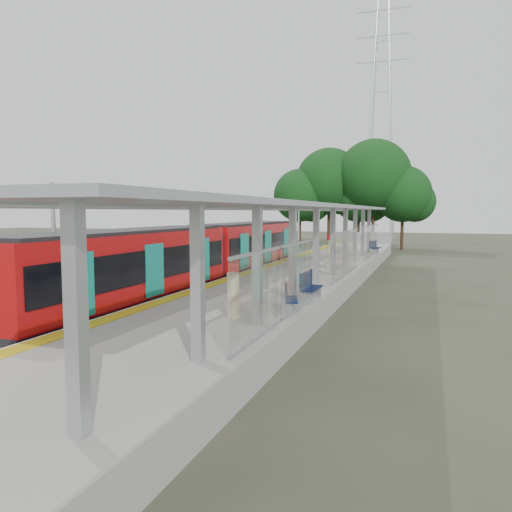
{
  "coord_description": "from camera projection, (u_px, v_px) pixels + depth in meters",
  "views": [
    {
      "loc": [
        6.83,
        -7.86,
        4.33
      ],
      "look_at": [
        -0.72,
        13.63,
        2.3
      ],
      "focal_mm": 35.0,
      "sensor_mm": 36.0,
      "label": 1
    }
  ],
  "objects": [
    {
      "name": "tree_cluster",
      "position": [
        353.0,
        185.0,
        58.67
      ],
      "size": [
        18.27,
        9.07,
        12.69
      ],
      "color": "#382316",
      "rests_on": "ground"
    },
    {
      "name": "catenary_masts",
      "position": [
        199.0,
        236.0,
        29.68
      ],
      "size": [
        2.08,
        48.16,
        5.4
      ],
      "color": "#9EA0A5",
      "rests_on": "ground"
    },
    {
      "name": "ground",
      "position": [
        65.0,
        427.0,
        10.03
      ],
      "size": [
        200.0,
        200.0,
        0.0
      ],
      "primitive_type": "plane",
      "color": "#474438",
      "rests_on": "ground"
    },
    {
      "name": "end_fence",
      "position": [
        362.0,
        238.0,
        52.13
      ],
      "size": [
        6.0,
        0.1,
        1.2
      ],
      "primitive_type": "cube",
      "color": "#9EA0A5",
      "rests_on": "platform"
    },
    {
      "name": "tactile_strip",
      "position": [
        263.0,
        268.0,
        29.57
      ],
      "size": [
        0.6,
        50.0,
        0.02
      ],
      "primitive_type": "cube",
      "color": "gold",
      "rests_on": "platform"
    },
    {
      "name": "info_pillar_near",
      "position": [
        233.0,
        295.0,
        15.51
      ],
      "size": [
        0.38,
        0.38,
        1.71
      ],
      "rotation": [
        0.0,
        0.0,
        0.22
      ],
      "color": "beige",
      "rests_on": "platform"
    },
    {
      "name": "canopy",
      "position": [
        318.0,
        214.0,
        24.34
      ],
      "size": [
        3.27,
        38.0,
        3.66
      ],
      "color": "#9EA0A5",
      "rests_on": "platform"
    },
    {
      "name": "trackbed",
      "position": [
        232.0,
        281.0,
        30.3
      ],
      "size": [
        3.0,
        70.0,
        0.24
      ],
      "primitive_type": "cube",
      "color": "#59544C",
      "rests_on": "ground"
    },
    {
      "name": "platform",
      "position": [
        304.0,
        278.0,
        28.78
      ],
      "size": [
        6.0,
        50.0,
        1.0
      ],
      "primitive_type": "cube",
      "color": "gray",
      "rests_on": "ground"
    },
    {
      "name": "pylon",
      "position": [
        381.0,
        117.0,
        77.27
      ],
      "size": [
        8.0,
        4.0,
        38.0
      ],
      "primitive_type": null,
      "color": "#9EA0A5",
      "rests_on": "ground"
    },
    {
      "name": "train",
      "position": [
        202.0,
        255.0,
        26.18
      ],
      "size": [
        2.74,
        27.6,
        3.62
      ],
      "color": "black",
      "rests_on": "ground"
    },
    {
      "name": "litter_bin",
      "position": [
        296.0,
        278.0,
        21.74
      ],
      "size": [
        0.55,
        0.55,
        0.88
      ],
      "primitive_type": "cylinder",
      "rotation": [
        0.0,
        0.0,
        -0.33
      ],
      "color": "#9EA0A5",
      "rests_on": "platform"
    },
    {
      "name": "info_pillar_far",
      "position": [
        331.0,
        254.0,
        29.32
      ],
      "size": [
        0.44,
        0.44,
        1.96
      ],
      "rotation": [
        0.0,
        0.0,
        -0.02
      ],
      "color": "beige",
      "rests_on": "platform"
    },
    {
      "name": "bench_mid",
      "position": [
        309.0,
        286.0,
        18.55
      ],
      "size": [
        0.54,
        1.63,
        1.11
      ],
      "rotation": [
        0.0,
        0.0,
        -0.03
      ],
      "color": "#0D1843",
      "rests_on": "platform"
    },
    {
      "name": "bench_far",
      "position": [
        374.0,
        247.0,
        39.54
      ],
      "size": [
        0.82,
        1.58,
        1.04
      ],
      "rotation": [
        0.0,
        0.0,
        -0.25
      ],
      "color": "#0D1843",
      "rests_on": "platform"
    },
    {
      "name": "bench_near",
      "position": [
        289.0,
        297.0,
        16.65
      ],
      "size": [
        0.8,
        1.41,
        0.92
      ],
      "rotation": [
        0.0,
        0.0,
        0.3
      ],
      "color": "#0D1843",
      "rests_on": "platform"
    }
  ]
}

